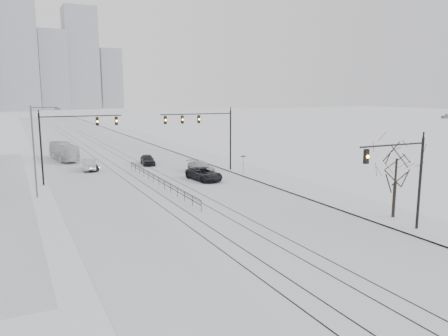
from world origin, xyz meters
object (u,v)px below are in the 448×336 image
Objects in this scene: sedan_nb_right at (201,167)px; sedan_nb_far at (148,160)px; sedan_nb_front at (204,174)px; bare_tree at (396,165)px; sedan_sb_inner at (91,166)px; box_truck at (64,152)px; sedan_sb_outer at (90,165)px; traffic_mast_near at (405,172)px.

sedan_nb_far reaches higher than sedan_nb_right.
sedan_nb_front reaches higher than sedan_nb_right.
sedan_sb_inner is at bearing 118.28° from bare_tree.
sedan_nb_far is at bearing 110.33° from sedan_nb_right.
box_truck is (-20.48, 45.48, -3.14)m from bare_tree.
sedan_sb_outer is 8.28m from sedan_nb_far.
sedan_sb_outer is at bearing 141.68° from sedan_nb_right.
sedan_nb_front is (-5.02, 24.61, -3.81)m from traffic_mast_near.
bare_tree is 1.70× the size of sedan_sb_inner.
traffic_mast_near is 51.84m from box_truck.
sedan_sb_inner is at bearing -162.22° from sedan_nb_far.
sedan_sb_outer is 0.95× the size of sedan_nb_right.
sedan_sb_inner is 8.29m from sedan_nb_far.
sedan_nb_right is (12.56, -7.63, 0.11)m from sedan_sb_inner.
sedan_sb_outer is at bearing 113.04° from traffic_mast_near.
box_truck is (-14.70, 19.03, 0.63)m from sedan_nb_right.
bare_tree is at bearing -66.63° from sedan_nb_far.
sedan_sb_inner is at bearing 93.52° from box_truck.
bare_tree is 1.12× the size of sedan_nb_front.
sedan_nb_far is at bearing 101.40° from traffic_mast_near.
sedan_sb_inner is (-18.34, 34.08, -3.88)m from bare_tree.
traffic_mast_near is 1.41× the size of sedan_nb_right.
sedan_nb_front is 14.24m from sedan_nb_far.
sedan_nb_far is at bearing 93.60° from sedan_nb_front.
box_truck reaches higher than sedan_nb_front.
bare_tree is 37.20m from sedan_nb_far.
sedan_nb_front is at bearing 111.55° from box_truck.
traffic_mast_near reaches higher than sedan_nb_right.
sedan_nb_front is 1.09× the size of sedan_nb_right.
bare_tree is 49.98m from box_truck.
sedan_sb_outer is 0.87× the size of sedan_nb_front.
sedan_nb_far is at bearing -174.23° from sedan_sb_inner.
sedan_sb_inner is at bearing 107.22° from sedan_sb_outer.
sedan_sb_outer is (-0.07, 0.52, 0.16)m from sedan_sb_inner.
bare_tree is at bearing 113.67° from sedan_sb_inner.
bare_tree is 1.40× the size of sedan_nb_far.
sedan_sb_inner is 14.70m from sedan_nb_right.
bare_tree is at bearing 127.79° from sedan_sb_outer.
sedan_sb_inner is 0.37× the size of box_truck.
bare_tree is 38.90m from sedan_sb_inner.
bare_tree reaches higher than sedan_sb_outer.
sedan_nb_right is at bearing 156.94° from sedan_sb_outer.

